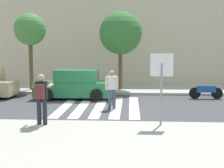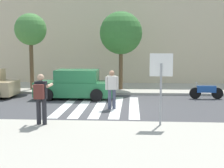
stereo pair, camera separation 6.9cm
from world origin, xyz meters
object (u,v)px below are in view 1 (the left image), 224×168
parked_car_green (75,85)px  street_tree_west (30,30)px  street_tree_center (120,33)px  motorcycle (206,91)px  photographer_with_backpack (41,95)px  stop_sign (162,73)px  pedestrian_crossing (112,87)px

parked_car_green → street_tree_west: size_ratio=0.89×
street_tree_west → street_tree_center: street_tree_center is taller
parked_car_green → motorcycle: 6.97m
motorcycle → photographer_with_backpack: bearing=-137.2°
photographer_with_backpack → motorcycle: size_ratio=0.98×
photographer_with_backpack → street_tree_center: bearing=75.3°
street_tree_center → street_tree_west: bearing=-175.5°
motorcycle → street_tree_center: 6.14m
stop_sign → parked_car_green: stop_sign is taller
pedestrian_crossing → motorcycle: (4.83, 2.99, -0.56)m
stop_sign → parked_car_green: 7.27m
street_tree_west → pedestrian_crossing: bearing=-43.9°
parked_car_green → street_tree_center: 4.62m
motorcycle → street_tree_west: 10.83m
stop_sign → parked_car_green: (-3.99, 5.96, -1.17)m
photographer_with_backpack → pedestrian_crossing: size_ratio=1.00×
street_tree_west → stop_sign: bearing=-49.5°
motorcycle → street_tree_center: street_tree_center is taller
photographer_with_backpack → pedestrian_crossing: photographer_with_backpack is taller
street_tree_center → photographer_with_backpack: bearing=-104.7°
stop_sign → street_tree_west: street_tree_west is taller
stop_sign → street_tree_center: size_ratio=0.51×
street_tree_west → street_tree_center: (5.46, 0.43, -0.18)m
street_tree_west → street_tree_center: 5.48m
photographer_with_backpack → street_tree_west: bearing=109.9°
photographer_with_backpack → motorcycle: 9.56m
stop_sign → street_tree_west: 11.13m
motorcycle → stop_sign: bearing=-115.4°
pedestrian_crossing → stop_sign: bearing=-60.5°
pedestrian_crossing → street_tree_center: size_ratio=0.36×
stop_sign → pedestrian_crossing: bearing=119.5°
pedestrian_crossing → street_tree_west: size_ratio=0.37×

